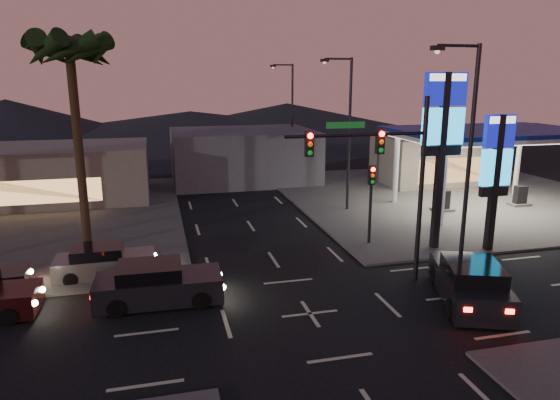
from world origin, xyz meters
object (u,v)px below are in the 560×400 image
object	(u,v)px
gas_station	(489,135)
pylon_sign_tall	(443,126)
pylon_sign_short	(496,162)
car_lane_b_front	(104,262)
car_lane_a_front	(157,284)
traffic_signal_mast	(385,165)
suv_station	(470,283)

from	to	relation	value
gas_station	pylon_sign_tall	size ratio (longest dim) A/B	1.36
pylon_sign_short	car_lane_b_front	distance (m)	19.35
pylon_sign_tall	car_lane_a_front	bearing A→B (deg)	-167.69
gas_station	traffic_signal_mast	world-z (taller)	traffic_signal_mast
traffic_signal_mast	suv_station	distance (m)	5.76
pylon_sign_short	car_lane_a_front	world-z (taller)	pylon_sign_short
car_lane_a_front	pylon_sign_short	bearing A→B (deg)	7.13
car_lane_a_front	suv_station	distance (m)	12.40
car_lane_a_front	car_lane_b_front	size ratio (longest dim) A/B	1.14
gas_station	car_lane_b_front	distance (m)	25.07
pylon_sign_short	car_lane_b_front	world-z (taller)	pylon_sign_short
gas_station	car_lane_a_front	xyz separation A→B (m)	(-21.58, -9.57, -4.32)
suv_station	traffic_signal_mast	bearing A→B (deg)	137.50
gas_station	suv_station	xyz separation A→B (m)	(-9.53, -12.50, -4.28)
gas_station	pylon_sign_short	distance (m)	9.02
pylon_sign_short	traffic_signal_mast	bearing A→B (deg)	-160.87
gas_station	traffic_signal_mast	size ratio (longest dim) A/B	1.53
traffic_signal_mast	car_lane_b_front	bearing A→B (deg)	161.86
car_lane_a_front	car_lane_b_front	distance (m)	4.09
pylon_sign_tall	car_lane_b_front	size ratio (longest dim) A/B	2.02
traffic_signal_mast	suv_station	bearing A→B (deg)	-42.50
pylon_sign_tall	pylon_sign_short	size ratio (longest dim) A/B	1.29
pylon_sign_short	traffic_signal_mast	size ratio (longest dim) A/B	0.88
gas_station	pylon_sign_tall	distance (m)	10.01
car_lane_a_front	traffic_signal_mast	bearing A→B (deg)	-2.70
car_lane_b_front	suv_station	xyz separation A→B (m)	(14.36, -6.30, 0.13)
car_lane_b_front	suv_station	distance (m)	15.68
gas_station	suv_station	world-z (taller)	gas_station
gas_station	pylon_sign_tall	xyz separation A→B (m)	(-7.50, -6.50, 1.31)
traffic_signal_mast	car_lane_b_front	distance (m)	13.07
car_lane_a_front	car_lane_b_front	xyz separation A→B (m)	(-2.31, 3.37, -0.09)
gas_station	pylon_sign_short	xyz separation A→B (m)	(-5.00, -7.50, -0.42)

